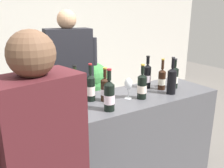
% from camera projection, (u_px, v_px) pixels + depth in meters
% --- Properties ---
extents(wall_back, '(8.00, 0.10, 2.80)m').
position_uv_depth(wall_back, '(27.00, 32.00, 4.02)').
color(wall_back, beige).
rests_on(wall_back, ground_plane).
extents(counter, '(2.33, 0.60, 0.96)m').
position_uv_depth(counter, '(102.00, 152.00, 2.16)').
color(counter, '#4C4C51').
rests_on(counter, ground_plane).
extents(wine_bottle_0, '(0.08, 0.08, 0.30)m').
position_uv_depth(wine_bottle_0, '(105.00, 89.00, 2.04)').
color(wine_bottle_0, black).
rests_on(wine_bottle_0, counter).
extents(wine_bottle_1, '(0.08, 0.08, 0.34)m').
position_uv_depth(wine_bottle_1, '(109.00, 96.00, 1.83)').
color(wine_bottle_1, black).
rests_on(wine_bottle_1, counter).
extents(wine_bottle_2, '(0.08, 0.08, 0.31)m').
position_uv_depth(wine_bottle_2, '(142.00, 86.00, 2.09)').
color(wine_bottle_2, black).
rests_on(wine_bottle_2, counter).
extents(wine_bottle_3, '(0.07, 0.07, 0.31)m').
position_uv_depth(wine_bottle_3, '(75.00, 88.00, 2.06)').
color(wine_bottle_3, black).
rests_on(wine_bottle_3, counter).
extents(wine_bottle_4, '(0.08, 0.08, 0.33)m').
position_uv_depth(wine_bottle_4, '(91.00, 88.00, 2.04)').
color(wine_bottle_4, black).
rests_on(wine_bottle_4, counter).
extents(wine_bottle_5, '(0.08, 0.08, 0.35)m').
position_uv_depth(wine_bottle_5, '(172.00, 80.00, 2.21)').
color(wine_bottle_5, black).
rests_on(wine_bottle_5, counter).
extents(wine_bottle_7, '(0.08, 0.08, 0.30)m').
position_uv_depth(wine_bottle_7, '(174.00, 77.00, 2.40)').
color(wine_bottle_7, black).
rests_on(wine_bottle_7, counter).
extents(wine_bottle_8, '(0.07, 0.07, 0.33)m').
position_uv_depth(wine_bottle_8, '(147.00, 76.00, 2.40)').
color(wine_bottle_8, black).
rests_on(wine_bottle_8, counter).
extents(wine_bottle_11, '(0.07, 0.07, 0.31)m').
position_uv_depth(wine_bottle_11, '(162.00, 79.00, 2.35)').
color(wine_bottle_11, black).
rests_on(wine_bottle_11, counter).
extents(wine_glass, '(0.07, 0.07, 0.19)m').
position_uv_depth(wine_glass, '(128.00, 84.00, 2.09)').
color(wine_glass, silver).
rests_on(wine_glass, counter).
extents(ice_bucket, '(0.23, 0.23, 0.24)m').
position_uv_depth(ice_bucket, '(13.00, 104.00, 1.66)').
color(ice_bucket, silver).
rests_on(ice_bucket, counter).
extents(person_server, '(0.60, 0.30, 1.74)m').
position_uv_depth(person_server, '(71.00, 97.00, 2.51)').
color(person_server, black).
rests_on(person_server, ground_plane).
extents(potted_shrub, '(0.61, 0.55, 1.16)m').
position_uv_depth(potted_shrub, '(89.00, 85.00, 3.39)').
color(potted_shrub, brown).
rests_on(potted_shrub, ground_plane).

